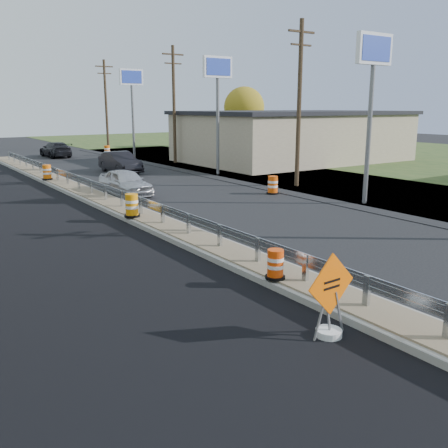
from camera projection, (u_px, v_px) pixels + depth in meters
ground at (220, 252)px, 16.24m from camera, size 140.00×140.00×0.00m
milled_overlay at (10, 215)px, 21.89m from camera, size 7.20×120.00×0.01m
median at (122, 209)px, 22.66m from camera, size 1.60×55.00×0.23m
guardrail at (113, 192)px, 23.32m from camera, size 0.10×46.15×0.72m
retail_building_near at (293, 136)px, 43.32m from camera, size 18.50×12.50×4.27m
pylon_sign_south at (373, 65)px, 22.90m from camera, size 2.20×0.30×7.90m
pylon_sign_mid at (218, 78)px, 33.37m from camera, size 2.20×0.30×7.90m
pylon_sign_north at (132, 85)px, 44.65m from camera, size 2.20×0.30×7.90m
utility_pole_smid at (299, 101)px, 28.64m from camera, size 1.90×0.26×9.40m
utility_pole_nmid at (174, 103)px, 40.72m from camera, size 1.90×0.26×9.40m
utility_pole_north at (106, 104)px, 52.80m from camera, size 1.90×0.26×9.40m
tree_far_yellow at (244, 107)px, 56.79m from camera, size 4.62×4.62×6.86m
caution_sign at (330, 316)px, 10.20m from camera, size 1.31×0.54×1.80m
barrel_median_near at (275, 265)px, 13.02m from camera, size 0.53×0.53×0.78m
barrel_median_mid at (132, 206)px, 20.34m from camera, size 0.64×0.64×0.94m
barrel_median_far at (47, 173)px, 30.72m from camera, size 0.62×0.62×0.91m
barrel_shoulder_near at (273, 185)px, 27.01m from camera, size 0.66×0.66×0.97m
barrel_shoulder_far at (107, 151)px, 48.07m from camera, size 0.67×0.67×0.99m
car_silver at (125, 182)px, 26.55m from camera, size 1.83×4.17×1.40m
car_dark_mid at (120, 162)px, 35.65m from camera, size 1.65×4.55×1.49m
car_dark_far at (56, 150)px, 46.76m from camera, size 2.02×4.86×1.40m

